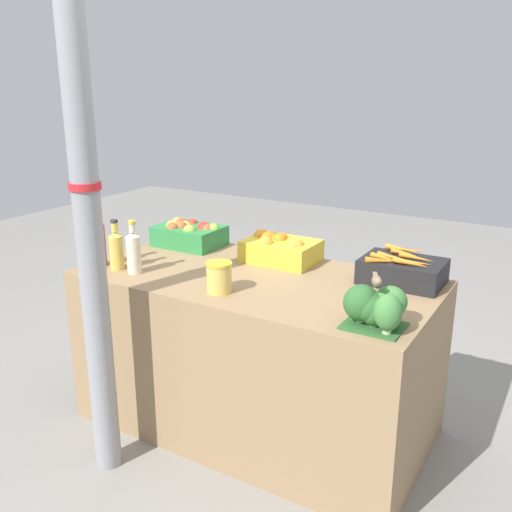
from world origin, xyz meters
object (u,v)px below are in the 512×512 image
carrot_crate (402,270)px  juice_bottle_cloudy (134,251)px  apple_crate (189,233)px  juice_bottle_ruby (98,241)px  sparrow_bird (377,281)px  support_pole (87,214)px  juice_bottle_golden (116,249)px  orange_crate (279,248)px  pickle_jar (219,277)px  broccoli_pile (375,307)px

carrot_crate → juice_bottle_cloudy: size_ratio=1.40×
apple_crate → carrot_crate: bearing=-0.1°
juice_bottle_ruby → sparrow_bird: (1.43, -0.03, 0.06)m
juice_bottle_cloudy → support_pole: bearing=-72.6°
carrot_crate → juice_bottle_ruby: size_ratio=1.23×
juice_bottle_golden → sparrow_bird: size_ratio=1.94×
orange_crate → juice_bottle_cloudy: (-0.51, -0.52, 0.04)m
apple_crate → pickle_jar: 0.77m
orange_crate → juice_bottle_golden: size_ratio=1.45×
orange_crate → broccoli_pile: size_ratio=1.52×
orange_crate → juice_bottle_cloudy: size_ratio=1.40×
apple_crate → broccoli_pile: broccoli_pile is taller
support_pole → sparrow_bird: bearing=17.4°
juice_bottle_golden → sparrow_bird: (1.31, -0.03, 0.08)m
pickle_jar → juice_bottle_cloudy: bearing=179.1°
support_pole → carrot_crate: bearing=40.8°
juice_bottle_cloudy → sparrow_bird: (1.20, -0.03, 0.08)m
carrot_crate → sparrow_bird: (0.06, -0.54, 0.12)m
apple_crate → sparrow_bird: 1.39m
support_pole → pickle_jar: support_pole is taller
broccoli_pile → sparrow_bird: size_ratio=1.85×
support_pole → juice_bottle_golden: (-0.23, 0.37, -0.27)m
juice_bottle_golden → support_pole: bearing=-58.2°
apple_crate → orange_crate: (0.57, -0.00, -0.00)m
broccoli_pile → pickle_jar: 0.70m
carrot_crate → broccoli_pile: (0.06, -0.53, 0.02)m
support_pole → pickle_jar: bearing=43.5°
sparrow_bird → juice_bottle_cloudy: bearing=-116.7°
support_pole → orange_crate: support_pole is taller
juice_bottle_ruby → sparrow_bird: size_ratio=2.29×
carrot_crate → sparrow_bird: sparrow_bird is taller
broccoli_pile → juice_bottle_ruby: 1.43m
juice_bottle_golden → juice_bottle_cloudy: size_ratio=0.97×
support_pole → sparrow_bird: (1.09, 0.34, -0.19)m
support_pole → juice_bottle_ruby: size_ratio=7.94×
juice_bottle_ruby → juice_bottle_cloudy: (0.23, 0.00, -0.02)m
orange_crate → juice_bottle_ruby: juice_bottle_ruby is taller
apple_crate → orange_crate: 0.57m
apple_crate → broccoli_pile: 1.37m
juice_bottle_golden → carrot_crate: bearing=22.4°
orange_crate → apple_crate: bearing=179.8°
juice_bottle_golden → pickle_jar: 0.61m
juice_bottle_ruby → juice_bottle_cloudy: juice_bottle_ruby is taller
orange_crate → juice_bottle_golden: 0.81m
orange_crate → carrot_crate: size_ratio=1.00×
broccoli_pile → juice_bottle_ruby: (-1.43, 0.02, 0.04)m
support_pole → juice_bottle_ruby: bearing=133.2°
support_pole → carrot_crate: support_pole is taller
juice_bottle_ruby → broccoli_pile: bearing=-0.7°
juice_bottle_cloudy → sparrow_bird: juice_bottle_cloudy is taller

